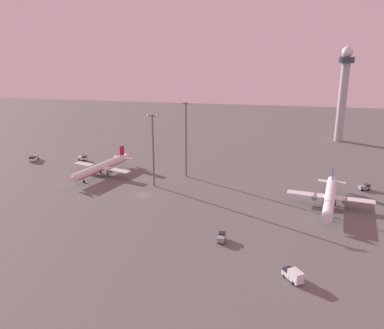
% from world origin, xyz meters
% --- Properties ---
extents(ground_plane, '(416.00, 416.00, 0.00)m').
position_xyz_m(ground_plane, '(0.00, 0.00, 0.00)').
color(ground_plane, '#605E5B').
extents(control_tower, '(8.00, 8.00, 49.98)m').
position_xyz_m(control_tower, '(83.18, 95.84, 28.43)').
color(control_tower, '#A8A8B2').
rests_on(control_tower, ground).
extents(airplane_taxiway_distant, '(28.77, 36.78, 9.47)m').
position_xyz_m(airplane_taxiway_distant, '(65.70, 0.32, 3.58)').
color(airplane_taxiway_distant, white).
rests_on(airplane_taxiway_distant, ground).
extents(airplane_terminal_side, '(27.23, 34.60, 9.14)m').
position_xyz_m(airplane_terminal_side, '(-23.02, 18.63, 3.45)').
color(airplane_terminal_side, silver).
rests_on(airplane_terminal_side, ground).
extents(maintenance_van, '(4.35, 2.47, 2.25)m').
position_xyz_m(maintenance_van, '(-39.33, 37.11, 1.18)').
color(maintenance_van, white).
rests_on(maintenance_van, ground).
extents(catering_truck, '(5.13, 5.99, 3.05)m').
position_xyz_m(catering_truck, '(51.06, -47.31, 1.58)').
color(catering_truck, white).
rests_on(catering_truck, ground).
extents(cargo_loader, '(4.56, 3.28, 2.25)m').
position_xyz_m(cargo_loader, '(81.00, 18.99, 1.18)').
color(cargo_loader, gray).
rests_on(cargo_loader, ground).
extents(fuel_truck, '(2.67, 6.40, 2.35)m').
position_xyz_m(fuel_truck, '(-61.44, 33.03, 1.37)').
color(fuel_truck, white).
rests_on(fuel_truck, ground).
extents(baggage_tractor, '(2.15, 4.22, 2.25)m').
position_xyz_m(baggage_tractor, '(32.20, -30.38, 1.18)').
color(baggage_tractor, gray).
rests_on(baggage_tractor, ground).
extents(apron_light_west, '(4.80, 0.90, 28.06)m').
position_xyz_m(apron_light_west, '(1.89, 9.93, 15.90)').
color(apron_light_west, slate).
rests_on(apron_light_west, ground).
extents(apron_light_east, '(4.80, 0.90, 30.77)m').
position_xyz_m(apron_light_east, '(12.05, 22.96, 17.28)').
color(apron_light_east, slate).
rests_on(apron_light_east, ground).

